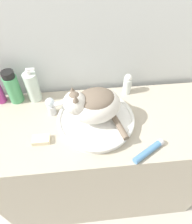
{
  "coord_description": "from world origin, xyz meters",
  "views": [
    {
      "loc": [
        -0.1,
        -0.39,
        1.66
      ],
      "look_at": [
        -0.04,
        0.24,
        0.96
      ],
      "focal_mm": 32.0,
      "sensor_mm": 36.0,
      "label": 1
    }
  ],
  "objects_px": {
    "cream_tube": "(149,151)",
    "faucet": "(52,106)",
    "mouthwash_bottle": "(13,87)",
    "soap_pump_bottle": "(33,87)",
    "cat": "(93,104)",
    "deodorant_stick": "(127,84)",
    "soap_bar": "(41,140)"
  },
  "relations": [
    {
      "from": "cat",
      "to": "mouthwash_bottle",
      "type": "xyz_separation_m",
      "value": [
        -0.41,
        0.22,
        -0.05
      ]
    },
    {
      "from": "cat",
      "to": "soap_pump_bottle",
      "type": "distance_m",
      "value": 0.38
    },
    {
      "from": "soap_pump_bottle",
      "to": "soap_bar",
      "type": "bearing_deg",
      "value": -79.58
    },
    {
      "from": "faucet",
      "to": "mouthwash_bottle",
      "type": "distance_m",
      "value": 0.25
    },
    {
      "from": "cat",
      "to": "deodorant_stick",
      "type": "bearing_deg",
      "value": -145.67
    },
    {
      "from": "faucet",
      "to": "soap_pump_bottle",
      "type": "relative_size",
      "value": 0.58
    },
    {
      "from": "deodorant_stick",
      "to": "soap_bar",
      "type": "distance_m",
      "value": 0.56
    },
    {
      "from": "cream_tube",
      "to": "cat",
      "type": "bearing_deg",
      "value": 140.26
    },
    {
      "from": "cat",
      "to": "cream_tube",
      "type": "height_order",
      "value": "cat"
    },
    {
      "from": "mouthwash_bottle",
      "to": "cat",
      "type": "bearing_deg",
      "value": -27.65
    },
    {
      "from": "faucet",
      "to": "soap_bar",
      "type": "distance_m",
      "value": 0.19
    },
    {
      "from": "mouthwash_bottle",
      "to": "soap_pump_bottle",
      "type": "xyz_separation_m",
      "value": [
        0.1,
        -0.0,
        -0.0
      ]
    },
    {
      "from": "faucet",
      "to": "deodorant_stick",
      "type": "height_order",
      "value": "deodorant_stick"
    },
    {
      "from": "soap_bar",
      "to": "soap_pump_bottle",
      "type": "bearing_deg",
      "value": 100.42
    },
    {
      "from": "cream_tube",
      "to": "faucet",
      "type": "bearing_deg",
      "value": 147.02
    },
    {
      "from": "deodorant_stick",
      "to": "cream_tube",
      "type": "bearing_deg",
      "value": -87.42
    },
    {
      "from": "faucet",
      "to": "soap_bar",
      "type": "height_order",
      "value": "faucet"
    },
    {
      "from": "soap_bar",
      "to": "mouthwash_bottle",
      "type": "bearing_deg",
      "value": 117.83
    },
    {
      "from": "cat",
      "to": "cream_tube",
      "type": "relative_size",
      "value": 1.71
    },
    {
      "from": "cream_tube",
      "to": "soap_bar",
      "type": "relative_size",
      "value": 2.02
    },
    {
      "from": "mouthwash_bottle",
      "to": "soap_bar",
      "type": "bearing_deg",
      "value": -62.17
    },
    {
      "from": "soap_pump_bottle",
      "to": "cream_tube",
      "type": "distance_m",
      "value": 0.69
    },
    {
      "from": "deodorant_stick",
      "to": "soap_pump_bottle",
      "type": "xyz_separation_m",
      "value": [
        -0.53,
        -0.0,
        0.02
      ]
    },
    {
      "from": "soap_pump_bottle",
      "to": "mouthwash_bottle",
      "type": "bearing_deg",
      "value": 180.0
    },
    {
      "from": "mouthwash_bottle",
      "to": "soap_pump_bottle",
      "type": "relative_size",
      "value": 0.93
    },
    {
      "from": "cat",
      "to": "soap_bar",
      "type": "distance_m",
      "value": 0.3
    },
    {
      "from": "faucet",
      "to": "soap_pump_bottle",
      "type": "bearing_deg",
      "value": 152.06
    },
    {
      "from": "mouthwash_bottle",
      "to": "soap_bar",
      "type": "relative_size",
      "value": 2.39
    },
    {
      "from": "mouthwash_bottle",
      "to": "soap_pump_bottle",
      "type": "distance_m",
      "value": 0.1
    },
    {
      "from": "deodorant_stick",
      "to": "soap_bar",
      "type": "bearing_deg",
      "value": -147.54
    },
    {
      "from": "cat",
      "to": "cream_tube",
      "type": "distance_m",
      "value": 0.33
    },
    {
      "from": "deodorant_stick",
      "to": "soap_pump_bottle",
      "type": "relative_size",
      "value": 0.62
    }
  ]
}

